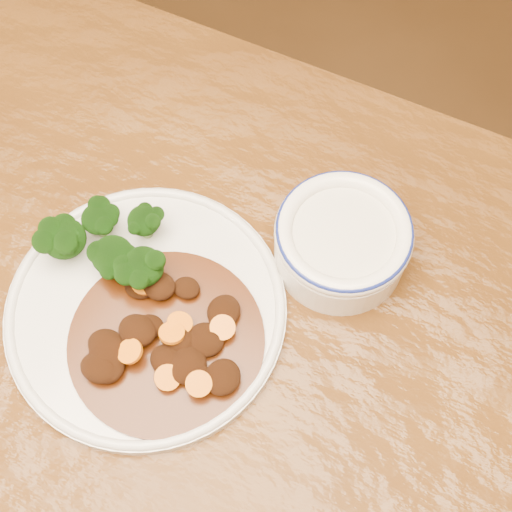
% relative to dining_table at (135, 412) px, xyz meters
% --- Properties ---
extents(ground, '(4.00, 4.00, 0.00)m').
position_rel_dining_table_xyz_m(ground, '(0.00, 0.00, -0.67)').
color(ground, '#422710').
rests_on(ground, ground).
extents(dining_table, '(1.52, 0.93, 0.75)m').
position_rel_dining_table_xyz_m(dining_table, '(0.00, 0.00, 0.00)').
color(dining_table, '#5A330F').
rests_on(dining_table, ground).
extents(dinner_plate, '(0.28, 0.28, 0.02)m').
position_rel_dining_table_xyz_m(dinner_plate, '(-0.02, 0.08, 0.09)').
color(dinner_plate, silver).
rests_on(dinner_plate, dining_table).
extents(broccoli_florets, '(0.13, 0.09, 0.05)m').
position_rel_dining_table_xyz_m(broccoli_florets, '(-0.07, 0.12, 0.12)').
color(broccoli_florets, '#799B50').
rests_on(broccoli_florets, dinner_plate).
extents(mince_stew, '(0.19, 0.19, 0.03)m').
position_rel_dining_table_xyz_m(mince_stew, '(0.02, 0.06, 0.10)').
color(mince_stew, '#462007').
rests_on(mince_stew, dinner_plate).
extents(dip_bowl, '(0.14, 0.14, 0.06)m').
position_rel_dining_table_xyz_m(dip_bowl, '(0.14, 0.22, 0.11)').
color(dip_bowl, white).
rests_on(dip_bowl, dining_table).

